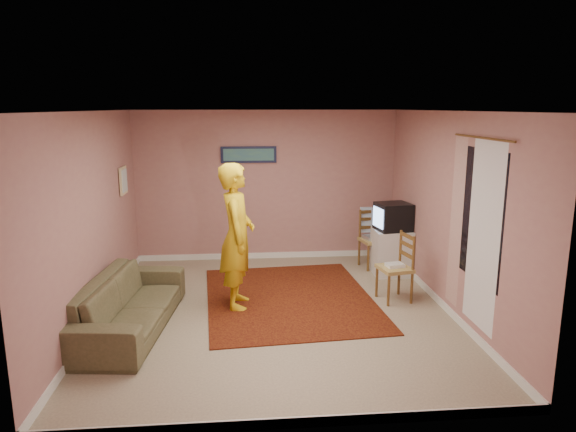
{
  "coord_description": "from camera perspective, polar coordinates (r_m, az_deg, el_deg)",
  "views": [
    {
      "loc": [
        -0.4,
        -6.32,
        2.65
      ],
      "look_at": [
        0.21,
        0.6,
        1.17
      ],
      "focal_mm": 32.0,
      "sensor_mm": 36.0,
      "label": 1
    }
  ],
  "objects": [
    {
      "name": "baseboard_back",
      "position": [
        9.2,
        -2.34,
        -4.38
      ],
      "size": [
        4.5,
        0.02,
        0.1
      ],
      "primitive_type": "cube",
      "color": "white",
      "rests_on": "ground"
    },
    {
      "name": "wall_left",
      "position": [
        6.73,
        -20.89,
        -0.33
      ],
      "size": [
        0.02,
        5.0,
        2.6
      ],
      "primitive_type": "cube",
      "color": "#AB7970",
      "rests_on": "ground"
    },
    {
      "name": "chair_a",
      "position": [
        8.66,
        9.59,
        -1.89
      ],
      "size": [
        0.51,
        0.5,
        0.52
      ],
      "rotation": [
        0.0,
        0.0,
        0.21
      ],
      "color": "tan",
      "rests_on": "ground"
    },
    {
      "name": "window",
      "position": [
        6.15,
        20.54,
        0.02
      ],
      "size": [
        0.01,
        1.1,
        1.5
      ],
      "primitive_type": "cube",
      "color": "black",
      "rests_on": "wall_right"
    },
    {
      "name": "baseboard_front",
      "position": [
        4.65,
        0.81,
        -21.96
      ],
      "size": [
        4.5,
        0.02,
        0.1
      ],
      "primitive_type": "cube",
      "color": "white",
      "rests_on": "ground"
    },
    {
      "name": "blue_throw",
      "position": [
        8.8,
        9.32,
        -0.4
      ],
      "size": [
        0.41,
        0.05,
        0.43
      ],
      "primitive_type": "cube",
      "color": "#9AC8FC",
      "rests_on": "chair_a"
    },
    {
      "name": "picture_back",
      "position": [
        8.83,
        -4.39,
        6.82
      ],
      "size": [
        0.95,
        0.04,
        0.28
      ],
      "color": "#131734",
      "rests_on": "wall_back"
    },
    {
      "name": "tv_cabinet",
      "position": [
        8.41,
        11.43,
        -3.96
      ],
      "size": [
        0.57,
        0.52,
        0.73
      ],
      "primitive_type": "cube",
      "color": "silver",
      "rests_on": "ground"
    },
    {
      "name": "baseboard_left",
      "position": [
        7.08,
        -20.04,
        -10.26
      ],
      "size": [
        0.02,
        5.0,
        0.1
      ],
      "primitive_type": "cube",
      "color": "white",
      "rests_on": "ground"
    },
    {
      "name": "wall_front",
      "position": [
        4.07,
        0.88,
        -7.3
      ],
      "size": [
        4.5,
        0.02,
        2.6
      ],
      "primitive_type": "cube",
      "color": "#AB7970",
      "rests_on": "ground"
    },
    {
      "name": "game_console",
      "position": [
        7.26,
        11.78,
        -5.36
      ],
      "size": [
        0.26,
        0.21,
        0.05
      ],
      "primitive_type": "cube",
      "rotation": [
        0.0,
        0.0,
        0.17
      ],
      "color": "silver",
      "rests_on": "chair_b"
    },
    {
      "name": "sofa",
      "position": [
        6.56,
        -17.24,
        -9.29
      ],
      "size": [
        1.1,
        2.3,
        0.65
      ],
      "primitive_type": "imported",
      "rotation": [
        0.0,
        0.0,
        1.46
      ],
      "color": "brown",
      "rests_on": "ground"
    },
    {
      "name": "ground",
      "position": [
        6.87,
        -1.33,
        -10.65
      ],
      "size": [
        5.0,
        5.0,
        0.0
      ],
      "primitive_type": "plane",
      "color": "tan",
      "rests_on": "ground"
    },
    {
      "name": "wall_back",
      "position": [
        8.93,
        -2.41,
        3.35
      ],
      "size": [
        4.5,
        0.02,
        2.6
      ],
      "primitive_type": "cube",
      "color": "#AB7970",
      "rests_on": "ground"
    },
    {
      "name": "curtain_sheer",
      "position": [
        6.06,
        20.88,
        -2.12
      ],
      "size": [
        0.01,
        0.75,
        2.1
      ],
      "primitive_type": "cube",
      "color": "white",
      "rests_on": "wall_right"
    },
    {
      "name": "wall_right",
      "position": [
        6.99,
        17.36,
        0.35
      ],
      "size": [
        0.02,
        5.0,
        2.6
      ],
      "primitive_type": "cube",
      "color": "#AB7970",
      "rests_on": "ground"
    },
    {
      "name": "area_rug",
      "position": [
        7.33,
        0.15,
        -9.08
      ],
      "size": [
        2.49,
        3.01,
        0.02
      ],
      "primitive_type": "cube",
      "rotation": [
        0.0,
        0.0,
        0.08
      ],
      "color": "black",
      "rests_on": "ground"
    },
    {
      "name": "dvd_player",
      "position": [
        8.68,
        9.57,
        -2.32
      ],
      "size": [
        0.4,
        0.33,
        0.06
      ],
      "primitive_type": "cube",
      "rotation": [
        0.0,
        0.0,
        0.24
      ],
      "color": "#B2B2B7",
      "rests_on": "chair_a"
    },
    {
      "name": "baseboard_right",
      "position": [
        7.33,
        16.67,
        -9.26
      ],
      "size": [
        0.02,
        5.0,
        0.1
      ],
      "primitive_type": "cube",
      "color": "white",
      "rests_on": "ground"
    },
    {
      "name": "curtain_rod",
      "position": [
        6.02,
        20.77,
        8.14
      ],
      "size": [
        0.02,
        1.4,
        0.02
      ],
      "primitive_type": "cylinder",
      "rotation": [
        1.57,
        0.0,
        0.0
      ],
      "color": "brown",
      "rests_on": "wall_right"
    },
    {
      "name": "ceiling",
      "position": [
        6.34,
        -1.44,
        11.59
      ],
      "size": [
        4.5,
        5.0,
        0.02
      ],
      "primitive_type": "cube",
      "color": "silver",
      "rests_on": "wall_back"
    },
    {
      "name": "picture_left",
      "position": [
        8.2,
        -17.81,
        3.77
      ],
      "size": [
        0.04,
        0.38,
        0.42
      ],
      "color": "beige",
      "rests_on": "wall_left"
    },
    {
      "name": "curtain_floral",
      "position": [
        6.67,
        18.18,
        -0.68
      ],
      "size": [
        0.01,
        0.35,
        2.1
      ],
      "primitive_type": "cube",
      "color": "beige",
      "rests_on": "wall_right"
    },
    {
      "name": "crt_tv",
      "position": [
        8.27,
        11.57,
        -0.08
      ],
      "size": [
        0.57,
        0.53,
        0.44
      ],
      "rotation": [
        0.0,
        0.0,
        0.16
      ],
      "color": "black",
      "rests_on": "tv_cabinet"
    },
    {
      "name": "chair_b",
      "position": [
        7.24,
        11.81,
        -4.83
      ],
      "size": [
        0.48,
        0.5,
        0.52
      ],
      "rotation": [
        0.0,
        0.0,
        -1.38
      ],
      "color": "tan",
      "rests_on": "ground"
    },
    {
      "name": "person",
      "position": [
        6.82,
        -5.69,
        -2.25
      ],
      "size": [
        0.5,
        0.73,
        1.95
      ],
      "primitive_type": "imported",
      "rotation": [
        0.0,
        0.0,
        1.53
      ],
      "color": "gold",
      "rests_on": "ground"
    }
  ]
}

